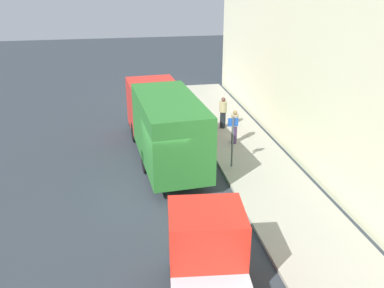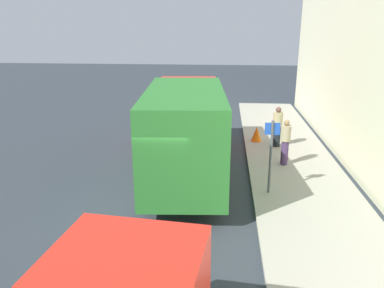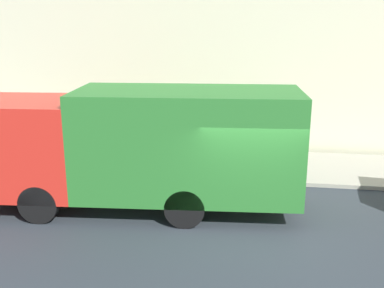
{
  "view_description": "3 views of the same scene",
  "coord_description": "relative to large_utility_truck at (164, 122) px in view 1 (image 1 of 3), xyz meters",
  "views": [
    {
      "loc": [
        -1.11,
        -14.29,
        7.94
      ],
      "look_at": [
        1.76,
        1.3,
        1.27
      ],
      "focal_mm": 38.8,
      "sensor_mm": 36.0,
      "label": 1
    },
    {
      "loc": [
        2.08,
        -9.57,
        5.06
      ],
      "look_at": [
        1.11,
        1.55,
        1.52
      ],
      "focal_mm": 35.61,
      "sensor_mm": 36.0,
      "label": 2
    },
    {
      "loc": [
        -9.96,
        -0.0,
        4.85
      ],
      "look_at": [
        1.25,
        1.65,
        1.68
      ],
      "focal_mm": 42.21,
      "sensor_mm": 36.0,
      "label": 3
    }
  ],
  "objects": [
    {
      "name": "traffic_cone_orange",
      "position": [
        2.72,
        3.7,
        -1.3
      ],
      "size": [
        0.45,
        0.45,
        0.65
      ],
      "primitive_type": "cone",
      "color": "orange",
      "rests_on": "sidewalk"
    },
    {
      "name": "building_facade",
      "position": [
        6.02,
        -2.94,
        3.29
      ],
      "size": [
        0.5,
        30.0,
        10.07
      ],
      "primitive_type": "cube",
      "color": "beige",
      "rests_on": "ground"
    },
    {
      "name": "small_flatbed_truck",
      "position": [
        -0.01,
        -9.53,
        -0.67
      ],
      "size": [
        2.49,
        5.67,
        2.33
      ],
      "rotation": [
        0.0,
        0.0,
        -0.1
      ],
      "color": "red",
      "rests_on": "ground"
    },
    {
      "name": "pedestrian_standing",
      "position": [
        3.51,
        0.82,
        -0.74
      ],
      "size": [
        0.47,
        0.47,
        1.68
      ],
      "rotation": [
        0.0,
        0.0,
        1.08
      ],
      "color": "#47305A",
      "rests_on": "sidewalk"
    },
    {
      "name": "pedestrian_walking",
      "position": [
        3.5,
        3.01,
        -0.75
      ],
      "size": [
        0.53,
        0.53,
        1.68
      ],
      "rotation": [
        0.0,
        0.0,
        5.18
      ],
      "color": "black",
      "rests_on": "sidewalk"
    },
    {
      "name": "street_sign_post",
      "position": [
        2.7,
        -1.69,
        -0.27
      ],
      "size": [
        0.44,
        0.08,
        2.27
      ],
      "color": "#4C5156",
      "rests_on": "sidewalk"
    },
    {
      "name": "ground",
      "position": [
        -0.78,
        -2.94,
        -1.74
      ],
      "size": [
        80.0,
        80.0,
        0.0
      ],
      "primitive_type": "plane",
      "color": "#2C333A"
    },
    {
      "name": "sidewalk",
      "position": [
        3.87,
        -2.94,
        -1.68
      ],
      "size": [
        3.3,
        30.0,
        0.12
      ],
      "primitive_type": "cube",
      "color": "#A2A090",
      "rests_on": "ground"
    },
    {
      "name": "large_utility_truck",
      "position": [
        0.0,
        0.0,
        0.0
      ],
      "size": [
        2.95,
        8.46,
        3.15
      ],
      "rotation": [
        0.0,
        0.0,
        0.07
      ],
      "color": "red",
      "rests_on": "ground"
    }
  ]
}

